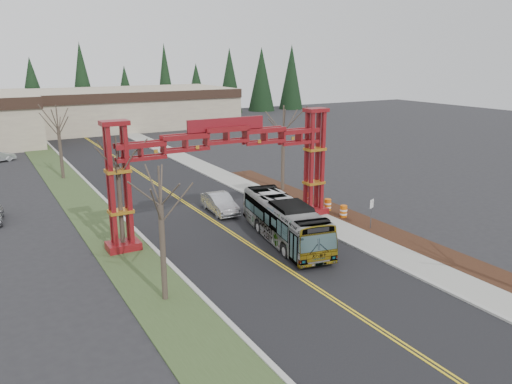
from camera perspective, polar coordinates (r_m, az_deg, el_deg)
ground at (r=25.02m, az=16.42°, el=-16.41°), size 200.00×200.00×0.00m
road at (r=44.33m, az=-7.31°, el=-1.75°), size 12.00×110.00×0.02m
lane_line_left at (r=44.28m, az=-7.46°, el=-1.75°), size 0.12×100.00×0.01m
lane_line_right at (r=44.37m, az=-7.17°, el=-1.71°), size 0.12×100.00×0.01m
curb_right at (r=46.88m, az=-0.37°, el=-0.59°), size 0.30×110.00×0.15m
sidewalk_right at (r=47.59m, az=1.15°, el=-0.36°), size 2.60×110.00×0.14m
landscape_strip at (r=37.96m, az=16.39°, el=-5.13°), size 2.60×50.00×0.12m
grass_median at (r=42.10m, az=-17.42°, el=-3.23°), size 4.00×110.00×0.08m
curb_left at (r=42.48m, az=-15.00°, el=-2.82°), size 0.30×110.00×0.15m
gateway_arch at (r=36.69m, az=-3.39°, el=4.40°), size 18.20×1.60×8.90m
retail_building_east at (r=98.21m, az=-14.51°, el=9.30°), size 38.00×20.30×7.00m
conifer_treeline at (r=107.71m, az=-21.47°, el=10.82°), size 116.10×5.60×13.00m
transit_bus at (r=35.68m, az=3.28°, el=-3.29°), size 4.49×11.36×3.09m
silver_sedan at (r=42.44m, az=-4.15°, el=-1.29°), size 2.07×5.08×1.64m
bare_tree_median_near at (r=26.33m, az=-10.87°, el=-1.44°), size 3.07×3.07×7.50m
bare_tree_median_mid at (r=34.00m, az=-15.54°, el=2.70°), size 3.05×3.05×7.87m
bare_tree_median_far at (r=57.24m, az=-21.69°, el=6.92°), size 3.46×3.46×7.96m
bare_tree_right_far at (r=48.29m, az=3.14°, el=7.09°), size 3.52×3.52×8.40m
street_sign at (r=38.91m, az=13.07°, el=-1.82°), size 0.51×0.27×2.39m
barrel_south at (r=41.52m, az=9.97°, el=-2.26°), size 0.59×0.59×1.10m
barrel_mid at (r=43.14m, az=8.19°, el=-1.51°), size 0.60×0.60×1.10m
barrel_north at (r=44.97m, az=5.97°, el=-0.78°), size 0.56×0.56×1.04m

